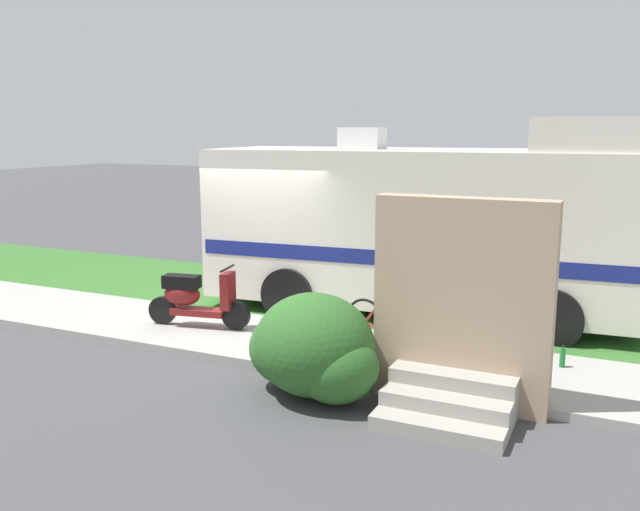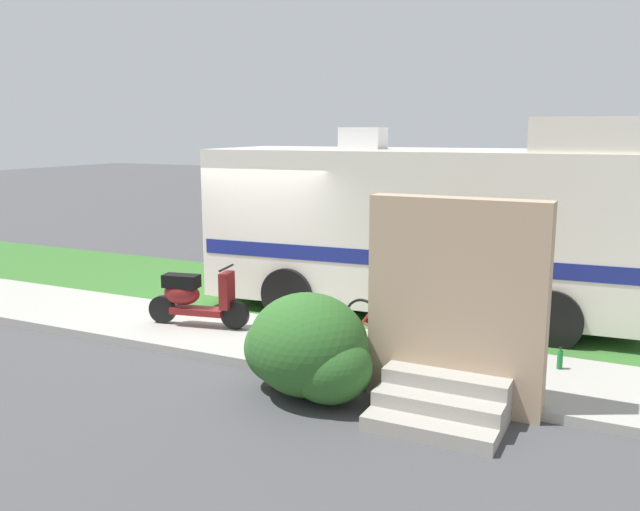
{
  "view_description": "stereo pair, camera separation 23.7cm",
  "coord_description": "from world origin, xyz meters",
  "px_view_note": "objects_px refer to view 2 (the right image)",
  "views": [
    {
      "loc": [
        5.55,
        -9.52,
        3.13
      ],
      "look_at": [
        1.02,
        0.3,
        1.1
      ],
      "focal_mm": 37.72,
      "sensor_mm": 36.0,
      "label": 1
    },
    {
      "loc": [
        5.77,
        -9.42,
        3.13
      ],
      "look_at": [
        1.02,
        0.3,
        1.1
      ],
      "focal_mm": 37.72,
      "sensor_mm": 36.0,
      "label": 2
    }
  ],
  "objects_px": {
    "motorhome_rv": "(429,224)",
    "bottle_green": "(560,360)",
    "scooter": "(194,297)",
    "pickup_truck_near": "(338,219)",
    "bottle_spare": "(475,369)",
    "bicycle": "(395,326)",
    "pickup_truck_far": "(372,205)"
  },
  "relations": [
    {
      "from": "scooter",
      "to": "bottle_spare",
      "type": "bearing_deg",
      "value": -3.56
    },
    {
      "from": "motorhome_rv",
      "to": "bottle_green",
      "type": "bearing_deg",
      "value": -41.24
    },
    {
      "from": "bottle_green",
      "to": "bicycle",
      "type": "bearing_deg",
      "value": -171.52
    },
    {
      "from": "bicycle",
      "to": "pickup_truck_near",
      "type": "relative_size",
      "value": 0.32
    },
    {
      "from": "bicycle",
      "to": "motorhome_rv",
      "type": "bearing_deg",
      "value": 96.87
    },
    {
      "from": "pickup_truck_far",
      "to": "bottle_green",
      "type": "xyz_separation_m",
      "value": [
        6.48,
        -9.8,
        -0.7
      ]
    },
    {
      "from": "bicycle",
      "to": "pickup_truck_far",
      "type": "distance_m",
      "value": 11.03
    },
    {
      "from": "bicycle",
      "to": "bottle_green",
      "type": "height_order",
      "value": "bicycle"
    },
    {
      "from": "bicycle",
      "to": "scooter",
      "type": "bearing_deg",
      "value": -177.3
    },
    {
      "from": "scooter",
      "to": "bottle_green",
      "type": "height_order",
      "value": "scooter"
    },
    {
      "from": "pickup_truck_near",
      "to": "motorhome_rv",
      "type": "bearing_deg",
      "value": -49.49
    },
    {
      "from": "pickup_truck_near",
      "to": "scooter",
      "type": "bearing_deg",
      "value": -84.42
    },
    {
      "from": "motorhome_rv",
      "to": "bicycle",
      "type": "height_order",
      "value": "motorhome_rv"
    },
    {
      "from": "motorhome_rv",
      "to": "pickup_truck_near",
      "type": "xyz_separation_m",
      "value": [
        -3.61,
        4.23,
        -0.63
      ]
    },
    {
      "from": "scooter",
      "to": "bottle_green",
      "type": "bearing_deg",
      "value": 5.0
    },
    {
      "from": "motorhome_rv",
      "to": "pickup_truck_far",
      "type": "distance_m",
      "value": 8.72
    },
    {
      "from": "scooter",
      "to": "bottle_spare",
      "type": "height_order",
      "value": "scooter"
    },
    {
      "from": "scooter",
      "to": "pickup_truck_near",
      "type": "xyz_separation_m",
      "value": [
        -0.67,
        6.81,
        0.37
      ]
    },
    {
      "from": "bicycle",
      "to": "pickup_truck_far",
      "type": "bearing_deg",
      "value": 113.3
    },
    {
      "from": "motorhome_rv",
      "to": "bottle_spare",
      "type": "height_order",
      "value": "motorhome_rv"
    },
    {
      "from": "scooter",
      "to": "bottle_spare",
      "type": "relative_size",
      "value": 7.38
    },
    {
      "from": "scooter",
      "to": "bicycle",
      "type": "xyz_separation_m",
      "value": [
        3.24,
        0.15,
        -0.08
      ]
    },
    {
      "from": "pickup_truck_near",
      "to": "bottle_green",
      "type": "xyz_separation_m",
      "value": [
        6.03,
        -6.35,
        -0.7
      ]
    },
    {
      "from": "bottle_spare",
      "to": "motorhome_rv",
      "type": "bearing_deg",
      "value": 117.7
    },
    {
      "from": "scooter",
      "to": "pickup_truck_far",
      "type": "relative_size",
      "value": 0.32
    },
    {
      "from": "motorhome_rv",
      "to": "bottle_green",
      "type": "height_order",
      "value": "motorhome_rv"
    },
    {
      "from": "scooter",
      "to": "pickup_truck_near",
      "type": "relative_size",
      "value": 0.31
    },
    {
      "from": "motorhome_rv",
      "to": "bicycle",
      "type": "relative_size",
      "value": 4.23
    },
    {
      "from": "motorhome_rv",
      "to": "bottle_green",
      "type": "xyz_separation_m",
      "value": [
        2.41,
        -2.11,
        -1.33
      ]
    },
    {
      "from": "scooter",
      "to": "bottle_green",
      "type": "xyz_separation_m",
      "value": [
        5.36,
        0.47,
        -0.33
      ]
    },
    {
      "from": "pickup_truck_far",
      "to": "bottle_spare",
      "type": "height_order",
      "value": "pickup_truck_far"
    },
    {
      "from": "pickup_truck_near",
      "to": "bicycle",
      "type": "bearing_deg",
      "value": -59.61
    }
  ]
}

